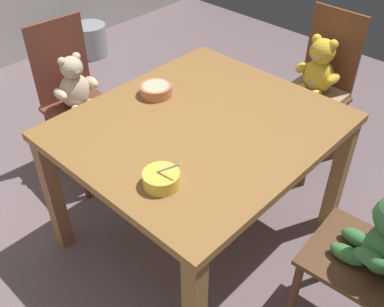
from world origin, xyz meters
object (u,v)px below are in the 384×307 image
object	(u,v)px
porridge_bowl_terracotta_far_center	(156,90)
teddy_chair_far_center	(77,95)
teddy_chair_near_right	(315,84)
dining_table	(200,140)
teddy_chair_near_front	(382,248)
metal_pail	(91,40)
porridge_bowl_yellow_near_left	(161,179)

from	to	relation	value
porridge_bowl_terracotta_far_center	teddy_chair_far_center	bearing A→B (deg)	100.80
teddy_chair_near_right	dining_table	bearing A→B (deg)	-2.86
teddy_chair_near_front	teddy_chair_far_center	size ratio (longest dim) A/B	1.01
teddy_chair_near_right	metal_pail	bearing A→B (deg)	-88.63
teddy_chair_near_right	metal_pail	size ratio (longest dim) A/B	3.33
porridge_bowl_terracotta_far_center	teddy_chair_near_front	bearing A→B (deg)	-89.51
dining_table	teddy_chair_near_front	distance (m)	0.88
porridge_bowl_yellow_near_left	porridge_bowl_terracotta_far_center	distance (m)	0.65
dining_table	metal_pail	world-z (taller)	dining_table
porridge_bowl_yellow_near_left	metal_pail	size ratio (longest dim) A/B	0.51
teddy_chair_far_center	teddy_chair_near_right	bearing A→B (deg)	52.42
teddy_chair_near_front	teddy_chair_near_right	distance (m)	1.22
teddy_chair_near_front	porridge_bowl_yellow_near_left	bearing A→B (deg)	28.37
teddy_chair_near_front	porridge_bowl_terracotta_far_center	world-z (taller)	teddy_chair_near_front
porridge_bowl_yellow_near_left	metal_pail	world-z (taller)	porridge_bowl_yellow_near_left
teddy_chair_far_center	metal_pail	size ratio (longest dim) A/B	3.27
teddy_chair_near_right	porridge_bowl_terracotta_far_center	size ratio (longest dim) A/B	6.04
metal_pail	teddy_chair_near_right	bearing A→B (deg)	-89.05
dining_table	porridge_bowl_terracotta_far_center	world-z (taller)	porridge_bowl_terracotta_far_center
dining_table	teddy_chair_near_front	world-z (taller)	teddy_chair_near_front
teddy_chair_near_front	metal_pail	bearing A→B (deg)	-19.26
dining_table	teddy_chair_near_right	bearing A→B (deg)	-3.27
teddy_chair_far_center	porridge_bowl_terracotta_far_center	world-z (taller)	teddy_chair_far_center
dining_table	teddy_chair_near_front	size ratio (longest dim) A/B	1.24
teddy_chair_near_front	teddy_chair_near_right	world-z (taller)	teddy_chair_near_right
teddy_chair_near_front	dining_table	bearing A→B (deg)	-0.60
dining_table	teddy_chair_far_center	size ratio (longest dim) A/B	1.25
teddy_chair_near_right	teddy_chair_far_center	xyz separation A→B (m)	(-1.02, 0.94, -0.02)
teddy_chair_near_front	metal_pail	size ratio (longest dim) A/B	3.31
dining_table	porridge_bowl_terracotta_far_center	size ratio (longest dim) A/B	7.45
teddy_chair_near_right	teddy_chair_far_center	size ratio (longest dim) A/B	1.02
teddy_chair_near_front	porridge_bowl_terracotta_far_center	bearing A→B (deg)	-2.88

